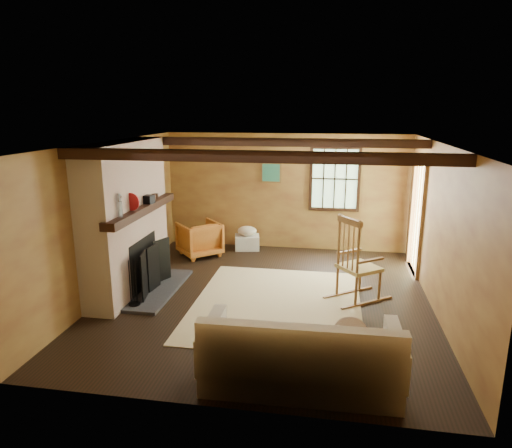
% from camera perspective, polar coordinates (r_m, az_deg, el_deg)
% --- Properties ---
extents(ground, '(5.50, 5.50, 0.00)m').
position_cam_1_polar(ground, '(7.25, 1.25, -9.23)').
color(ground, black).
rests_on(ground, ground).
extents(room_envelope, '(5.02, 5.52, 2.44)m').
position_cam_1_polar(room_envelope, '(6.99, 3.42, 3.90)').
color(room_envelope, '#A8843B').
rests_on(room_envelope, ground).
extents(fireplace, '(1.02, 2.30, 2.40)m').
position_cam_1_polar(fireplace, '(7.52, -15.73, -0.02)').
color(fireplace, brown).
rests_on(fireplace, ground).
extents(rug, '(2.50, 3.00, 0.01)m').
position_cam_1_polar(rug, '(7.04, 2.64, -9.95)').
color(rug, beige).
rests_on(rug, ground).
extents(rocking_chair, '(1.07, 0.98, 1.33)m').
position_cam_1_polar(rocking_chair, '(7.17, 12.47, -5.03)').
color(rocking_chair, tan).
rests_on(rocking_chair, ground).
extents(sofa, '(2.12, 0.97, 0.85)m').
position_cam_1_polar(sofa, '(5.07, 5.66, -16.46)').
color(sofa, white).
rests_on(sofa, ground).
extents(firewood_pile, '(0.63, 0.11, 0.23)m').
position_cam_1_polar(firewood_pile, '(9.99, -7.18, -1.97)').
color(firewood_pile, brown).
rests_on(firewood_pile, ground).
extents(laundry_basket, '(0.56, 0.47, 0.30)m').
position_cam_1_polar(laundry_basket, '(9.60, -1.11, -2.31)').
color(laundry_basket, silver).
rests_on(laundry_basket, ground).
extents(basket_pillow, '(0.48, 0.43, 0.20)m').
position_cam_1_polar(basket_pillow, '(9.53, -1.12, -0.87)').
color(basket_pillow, white).
rests_on(basket_pillow, laundry_basket).
extents(armchair, '(1.06, 1.06, 0.69)m').
position_cam_1_polar(armchair, '(9.23, -7.09, -1.84)').
color(armchair, '#BF6026').
rests_on(armchair, ground).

